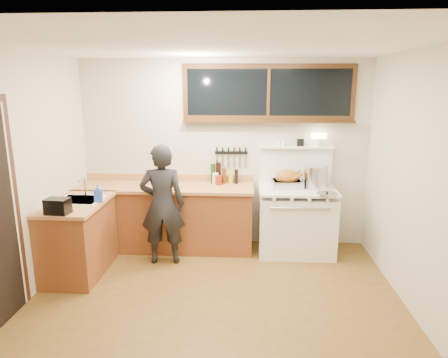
# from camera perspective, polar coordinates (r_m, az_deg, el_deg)

# --- Properties ---
(ground_plane) EXTENTS (4.00, 3.50, 0.02)m
(ground_plane) POSITION_cam_1_polar(r_m,az_deg,el_deg) (4.43, -1.34, -17.38)
(ground_plane) COLOR brown
(room_shell) EXTENTS (4.10, 3.60, 2.65)m
(room_shell) POSITION_cam_1_polar(r_m,az_deg,el_deg) (3.86, -1.48, 4.32)
(room_shell) COLOR beige
(room_shell) RESTS_ON ground
(counter_back) EXTENTS (2.44, 0.64, 1.00)m
(counter_back) POSITION_cam_1_polar(r_m,az_deg,el_deg) (5.66, -8.30, -5.33)
(counter_back) COLOR brown
(counter_back) RESTS_ON ground
(counter_left) EXTENTS (0.64, 1.09, 0.90)m
(counter_left) POSITION_cam_1_polar(r_m,az_deg,el_deg) (5.18, -20.04, -7.84)
(counter_left) COLOR brown
(counter_left) RESTS_ON ground
(sink_unit) EXTENTS (0.50, 0.45, 0.37)m
(sink_unit) POSITION_cam_1_polar(r_m,az_deg,el_deg) (5.12, -19.86, -3.42)
(sink_unit) COLOR white
(sink_unit) RESTS_ON counter_left
(vintage_stove) EXTENTS (1.02, 0.74, 1.60)m
(vintage_stove) POSITION_cam_1_polar(r_m,az_deg,el_deg) (5.55, 10.25, -5.65)
(vintage_stove) COLOR white
(vintage_stove) RESTS_ON ground
(back_window) EXTENTS (2.32, 0.13, 0.77)m
(back_window) POSITION_cam_1_polar(r_m,az_deg,el_deg) (5.52, 6.35, 11.30)
(back_window) COLOR black
(back_window) RESTS_ON room_shell
(knife_strip) EXTENTS (0.46, 0.03, 0.28)m
(knife_strip) POSITION_cam_1_polar(r_m,az_deg,el_deg) (5.61, 1.03, 3.67)
(knife_strip) COLOR black
(knife_strip) RESTS_ON room_shell
(man) EXTENTS (0.60, 0.43, 1.55)m
(man) POSITION_cam_1_polar(r_m,az_deg,el_deg) (5.11, -8.78, -3.65)
(man) COLOR black
(man) RESTS_ON ground
(soap_bottle) EXTENTS (0.13, 0.13, 0.21)m
(soap_bottle) POSITION_cam_1_polar(r_m,az_deg,el_deg) (4.94, -17.57, -1.93)
(soap_bottle) COLOR #2545BB
(soap_bottle) RESTS_ON counter_left
(toaster) EXTENTS (0.26, 0.19, 0.17)m
(toaster) POSITION_cam_1_polar(r_m,az_deg,el_deg) (4.64, -22.67, -3.60)
(toaster) COLOR black
(toaster) RESTS_ON counter_left
(cutting_board) EXTENTS (0.42, 0.32, 0.14)m
(cutting_board) POSITION_cam_1_polar(r_m,az_deg,el_deg) (5.40, -8.34, -0.72)
(cutting_board) COLOR #B67B48
(cutting_board) RESTS_ON counter_back
(roast_turkey) EXTENTS (0.45, 0.34, 0.24)m
(roast_turkey) POSITION_cam_1_polar(r_m,az_deg,el_deg) (5.43, 9.01, -0.15)
(roast_turkey) COLOR silver
(roast_turkey) RESTS_ON vintage_stove
(stockpot) EXTENTS (0.37, 0.37, 0.30)m
(stockpot) POSITION_cam_1_polar(r_m,az_deg,el_deg) (5.47, 12.93, 0.30)
(stockpot) COLOR silver
(stockpot) RESTS_ON vintage_stove
(saucepan) EXTENTS (0.20, 0.31, 0.13)m
(saucepan) POSITION_cam_1_polar(r_m,az_deg,el_deg) (5.70, 11.74, 0.02)
(saucepan) COLOR silver
(saucepan) RESTS_ON vintage_stove
(pot_lid) EXTENTS (0.31, 0.31, 0.04)m
(pot_lid) POSITION_cam_1_polar(r_m,az_deg,el_deg) (5.19, 14.51, -2.08)
(pot_lid) COLOR silver
(pot_lid) RESTS_ON vintage_stove
(coffee_tin) EXTENTS (0.09, 0.08, 0.13)m
(coffee_tin) POSITION_cam_1_polar(r_m,az_deg,el_deg) (5.51, -0.81, -0.17)
(coffee_tin) COLOR maroon
(coffee_tin) RESTS_ON counter_back
(pitcher) EXTENTS (0.10, 0.10, 0.16)m
(pitcher) POSITION_cam_1_polar(r_m,az_deg,el_deg) (5.55, -1.23, 0.08)
(pitcher) COLOR white
(pitcher) RESTS_ON counter_back
(bottle_cluster) EXTENTS (0.38, 0.07, 0.30)m
(bottle_cluster) POSITION_cam_1_polar(r_m,az_deg,el_deg) (5.57, -0.32, 0.64)
(bottle_cluster) COLOR black
(bottle_cluster) RESTS_ON counter_back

